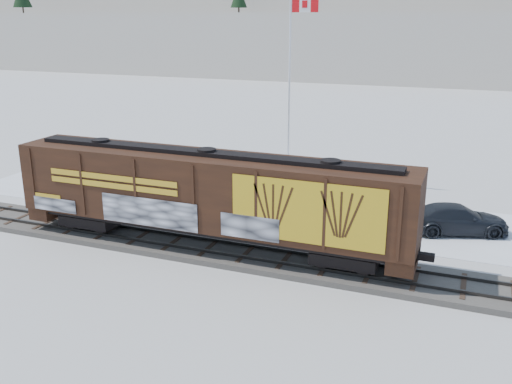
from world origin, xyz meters
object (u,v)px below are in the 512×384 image
at_px(hopper_railcar, 208,193).
at_px(car_white, 269,202).
at_px(car_silver, 120,176).
at_px(flagpole, 290,116).
at_px(car_dark, 457,219).

distance_m(hopper_railcar, car_white, 6.94).
relative_size(hopper_railcar, car_silver, 4.31).
xyz_separation_m(hopper_railcar, flagpole, (-0.06, 12.99, 1.73)).
distance_m(flagpole, car_silver, 12.41).
height_order(car_silver, car_white, car_silver).
bearing_deg(car_white, hopper_railcar, 152.33).
height_order(hopper_railcar, car_dark, hopper_railcar).
height_order(hopper_railcar, car_white, hopper_railcar).
bearing_deg(car_dark, car_silver, 69.09).
xyz_separation_m(hopper_railcar, car_silver, (-10.69, 7.96, -2.25)).
distance_m(car_silver, car_dark, 22.09).
bearing_deg(hopper_railcar, car_dark, 32.39).
xyz_separation_m(flagpole, car_dark, (11.45, -5.77, -3.99)).
distance_m(hopper_railcar, flagpole, 13.11).
bearing_deg(car_white, flagpole, -12.64).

